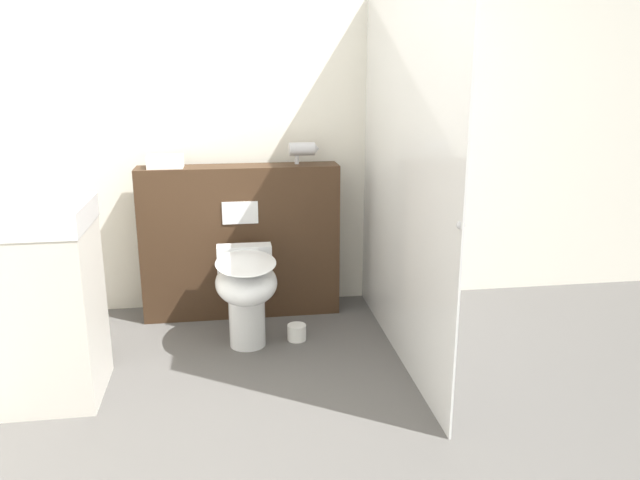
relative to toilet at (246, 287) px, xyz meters
The scene contains 9 objects.
ground_plane 1.23m from the toilet, 76.02° to the right, with size 12.00×12.00×0.00m, color #565451.
wall_back 1.20m from the toilet, 69.72° to the left, with size 8.00×0.06×2.50m.
partition_panel 0.56m from the toilet, 91.26° to the left, with size 1.25×0.23×0.98m.
shower_glass 1.06m from the toilet, 11.04° to the right, with size 0.04×1.79×2.01m.
toilet is the anchor object (origin of this frame).
sink_vanity 1.04m from the toilet, 157.85° to the right, with size 0.47×0.49×1.11m.
hair_drier 0.98m from the toilet, 54.78° to the left, with size 0.19×0.08×0.14m.
folded_towel 0.95m from the toilet, 130.04° to the left, with size 0.21×0.15×0.08m.
spare_toilet_roll 0.44m from the toilet, 13.14° to the left, with size 0.11×0.11×0.09m.
Camera 1 is at (-0.36, -2.21, 1.58)m, focal length 35.00 mm.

